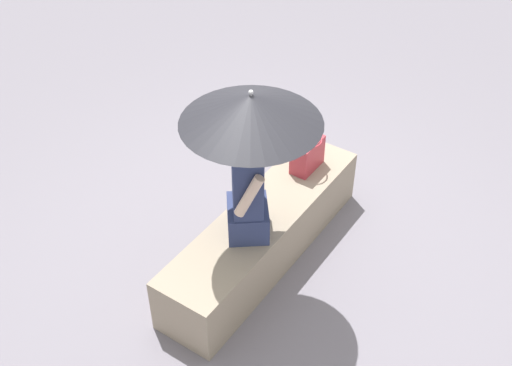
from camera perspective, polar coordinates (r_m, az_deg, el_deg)
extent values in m
plane|color=slate|center=(5.01, 0.66, -6.39)|extent=(14.00, 14.00, 0.00)
cube|color=gray|center=(4.85, 0.68, -4.54)|extent=(2.02, 0.49, 0.45)
cube|color=navy|center=(4.49, -0.74, -3.13)|extent=(0.44, 0.43, 0.22)
cube|color=navy|center=(4.26, -0.78, 0.34)|extent=(0.38, 0.35, 0.48)
sphere|color=beige|center=(4.05, -0.82, 4.08)|extent=(0.20, 0.20, 0.20)
cylinder|color=beige|center=(4.09, -0.61, -1.16)|extent=(0.18, 0.20, 0.32)
cylinder|color=beige|center=(4.40, -0.93, 2.22)|extent=(0.18, 0.20, 0.32)
cylinder|color=#B7B7BC|center=(4.14, -0.41, 1.06)|extent=(0.02, 0.02, 1.15)
cone|color=black|center=(3.86, -0.44, 6.59)|extent=(0.89, 0.89, 0.20)
sphere|color=#B7B7BC|center=(3.80, -0.45, 8.05)|extent=(0.03, 0.03, 0.03)
cube|color=#B2333D|center=(5.04, 4.57, 2.51)|extent=(0.29, 0.15, 0.25)
torus|color=#B2333D|center=(4.96, 4.65, 3.82)|extent=(0.22, 0.22, 0.01)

